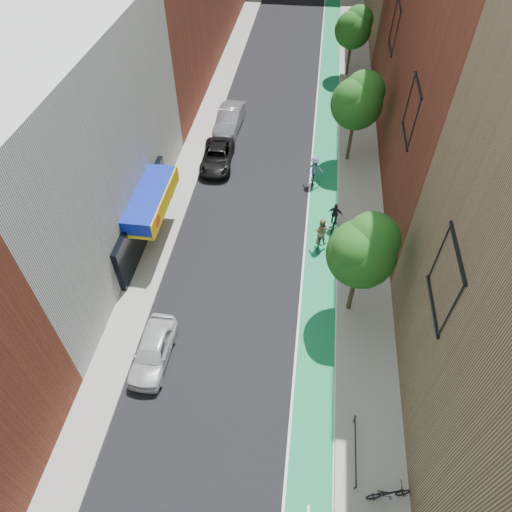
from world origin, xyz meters
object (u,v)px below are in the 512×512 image
at_px(parked_car_white, 153,351).
at_px(cyclist_lane_mid, 334,220).
at_px(parked_car_black, 217,157).
at_px(parked_car_silver, 230,119).
at_px(cyclist_lane_far, 314,172).
at_px(cyclist_lane_near, 320,235).

xyz_separation_m(parked_car_white, cyclist_lane_mid, (8.67, 10.73, 0.01)).
bearing_deg(parked_car_white, parked_car_black, 90.09).
height_order(parked_car_white, parked_car_black, parked_car_white).
height_order(parked_car_black, parked_car_silver, parked_car_silver).
distance_m(parked_car_black, parked_car_silver, 5.06).
bearing_deg(parked_car_black, cyclist_lane_mid, -37.51).
distance_m(parked_car_black, cyclist_lane_far, 7.28).
bearing_deg(parked_car_white, cyclist_lane_near, 48.95).
distance_m(parked_car_white, parked_car_black, 16.53).
bearing_deg(cyclist_lane_mid, cyclist_lane_near, 76.40).
height_order(cyclist_lane_mid, cyclist_lane_far, cyclist_lane_far).
height_order(parked_car_silver, cyclist_lane_near, cyclist_lane_near).
xyz_separation_m(parked_car_silver, cyclist_lane_far, (7.09, -6.41, 0.19)).
relative_size(parked_car_silver, cyclist_lane_far, 2.31).
xyz_separation_m(parked_car_black, parked_car_silver, (0.06, 5.06, 0.16)).
bearing_deg(parked_car_white, cyclist_lane_mid, 51.22).
bearing_deg(parked_car_silver, parked_car_white, -87.35).
distance_m(parked_car_silver, cyclist_lane_near, 14.84).
distance_m(parked_car_white, cyclist_lane_mid, 13.79).
xyz_separation_m(parked_car_black, cyclist_lane_mid, (8.65, -5.80, 0.04)).
bearing_deg(parked_car_silver, cyclist_lane_mid, -48.80).
bearing_deg(cyclist_lane_mid, parked_car_silver, -40.05).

